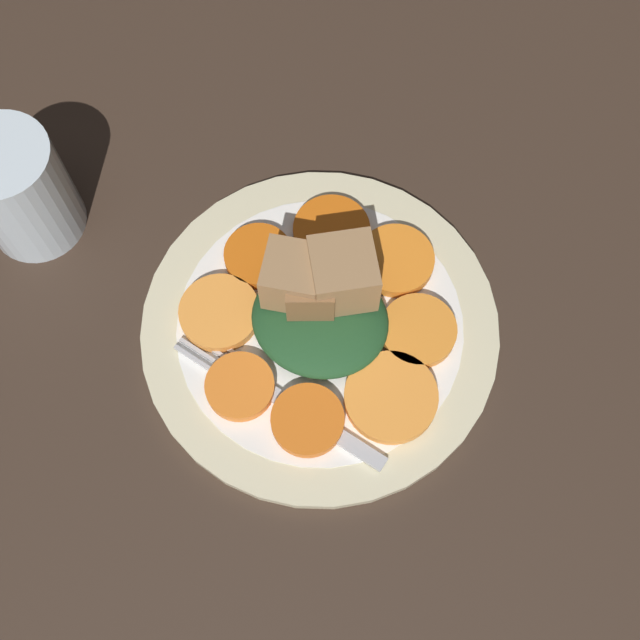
# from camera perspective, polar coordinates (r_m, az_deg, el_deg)

# --- Properties ---
(table_slab) EXTENTS (1.20, 1.20, 0.02)m
(table_slab) POSITION_cam_1_polar(r_m,az_deg,el_deg) (0.62, 0.00, -1.07)
(table_slab) COLOR #38281E
(table_slab) RESTS_ON ground
(plate) EXTENTS (0.27, 0.27, 0.01)m
(plate) POSITION_cam_1_polar(r_m,az_deg,el_deg) (0.61, 0.00, -0.56)
(plate) COLOR beige
(plate) RESTS_ON table_slab
(carrot_slice_0) EXTENTS (0.06, 0.06, 0.01)m
(carrot_slice_0) POSITION_cam_1_polar(r_m,az_deg,el_deg) (0.63, 0.82, 6.34)
(carrot_slice_0) COLOR #D45F12
(carrot_slice_0) RESTS_ON plate
(carrot_slice_1) EXTENTS (0.05, 0.05, 0.01)m
(carrot_slice_1) POSITION_cam_1_polar(r_m,az_deg,el_deg) (0.63, -4.41, 4.57)
(carrot_slice_1) COLOR #D45F12
(carrot_slice_1) RESTS_ON plate
(carrot_slice_2) EXTENTS (0.06, 0.06, 0.01)m
(carrot_slice_2) POSITION_cam_1_polar(r_m,az_deg,el_deg) (0.61, -7.16, 0.51)
(carrot_slice_2) COLOR #F99539
(carrot_slice_2) RESTS_ON plate
(carrot_slice_3) EXTENTS (0.05, 0.05, 0.01)m
(carrot_slice_3) POSITION_cam_1_polar(r_m,az_deg,el_deg) (0.59, -5.71, -4.73)
(carrot_slice_3) COLOR orange
(carrot_slice_3) RESTS_ON plate
(carrot_slice_4) EXTENTS (0.05, 0.05, 0.01)m
(carrot_slice_4) POSITION_cam_1_polar(r_m,az_deg,el_deg) (0.58, -0.89, -7.13)
(carrot_slice_4) COLOR orange
(carrot_slice_4) RESTS_ON plate
(carrot_slice_5) EXTENTS (0.07, 0.07, 0.01)m
(carrot_slice_5) POSITION_cam_1_polar(r_m,az_deg,el_deg) (0.58, 5.06, -5.49)
(carrot_slice_5) COLOR orange
(carrot_slice_5) RESTS_ON plate
(carrot_slice_6) EXTENTS (0.06, 0.06, 0.01)m
(carrot_slice_6) POSITION_cam_1_polar(r_m,az_deg,el_deg) (0.60, 7.01, -0.76)
(carrot_slice_6) COLOR orange
(carrot_slice_6) RESTS_ON plate
(carrot_slice_7) EXTENTS (0.06, 0.06, 0.01)m
(carrot_slice_7) POSITION_cam_1_polar(r_m,az_deg,el_deg) (0.62, 5.42, 4.25)
(carrot_slice_7) COLOR orange
(carrot_slice_7) RESTS_ON plate
(center_pile) EXTENTS (0.10, 0.10, 0.07)m
(center_pile) POSITION_cam_1_polar(r_m,az_deg,el_deg) (0.58, -0.01, 1.45)
(center_pile) COLOR #1E4723
(center_pile) RESTS_ON plate
(fork) EXTENTS (0.18, 0.06, 0.00)m
(fork) POSITION_cam_1_polar(r_m,az_deg,el_deg) (0.59, -3.19, -5.38)
(fork) COLOR #B2B2B7
(fork) RESTS_ON plate
(water_glass) EXTENTS (0.08, 0.08, 0.10)m
(water_glass) POSITION_cam_1_polar(r_m,az_deg,el_deg) (0.66, -20.60, 8.65)
(water_glass) COLOR silver
(water_glass) RESTS_ON table_slab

